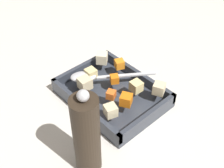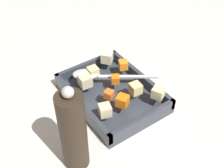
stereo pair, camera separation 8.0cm
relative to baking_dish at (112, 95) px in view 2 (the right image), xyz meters
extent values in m
plane|color=beige|center=(-0.01, -0.01, -0.01)|extent=(4.00, 4.00, 0.00)
cube|color=#333842|center=(0.00, 0.00, -0.01)|extent=(0.28, 0.21, 0.01)
cube|color=#333842|center=(0.00, -0.10, 0.02)|extent=(0.28, 0.01, 0.03)
cube|color=#333842|center=(0.00, 0.10, 0.02)|extent=(0.28, 0.01, 0.03)
cube|color=#333842|center=(-0.13, 0.00, 0.02)|extent=(0.01, 0.21, 0.03)
cube|color=#333842|center=(0.13, 0.00, 0.02)|extent=(0.01, 0.21, 0.03)
cube|color=orange|center=(-0.07, 0.02, 0.05)|extent=(0.04, 0.04, 0.03)
cube|color=orange|center=(-0.03, 0.03, 0.04)|extent=(0.03, 0.03, 0.02)
cube|color=orange|center=(0.05, -0.07, 0.04)|extent=(0.03, 0.03, 0.03)
cube|color=orange|center=(0.01, -0.02, 0.04)|extent=(0.03, 0.03, 0.02)
cube|color=#E0CC89|center=(-0.05, -0.04, 0.05)|extent=(0.03, 0.03, 0.03)
cube|color=beige|center=(0.10, -0.05, 0.05)|extent=(0.04, 0.04, 0.03)
cube|color=beige|center=(-0.10, -0.08, 0.05)|extent=(0.04, 0.04, 0.03)
cube|color=beige|center=(-0.07, 0.07, 0.05)|extent=(0.04, 0.04, 0.03)
cube|color=#E0CC89|center=(0.07, 0.02, 0.05)|extent=(0.03, 0.03, 0.03)
cube|color=beige|center=(0.05, 0.06, 0.05)|extent=(0.03, 0.03, 0.03)
ellipsoid|color=silver|center=(0.08, 0.04, 0.04)|extent=(0.08, 0.09, 0.02)
cube|color=silver|center=(0.01, -0.06, 0.03)|extent=(0.11, 0.15, 0.01)
cylinder|color=#2D2319|center=(-0.12, 0.19, 0.09)|extent=(0.06, 0.06, 0.21)
sphere|color=#B7B7BC|center=(-0.12, 0.19, 0.21)|extent=(0.02, 0.02, 0.02)
camera|label=1|loc=(-0.44, 0.41, 0.57)|focal=47.11mm
camera|label=2|loc=(-0.49, 0.35, 0.57)|focal=47.11mm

